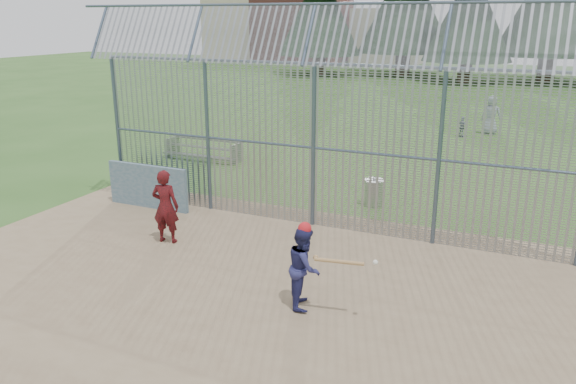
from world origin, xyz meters
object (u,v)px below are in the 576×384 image
at_px(batter, 304,267).
at_px(bleacher, 203,148).
at_px(dugout_wall, 148,186).
at_px(trash_can, 374,192).
at_px(onlooker, 165,206).

xyz_separation_m(batter, bleacher, (-7.66, 8.71, -0.36)).
xyz_separation_m(dugout_wall, batter, (6.02, -3.34, 0.15)).
relative_size(dugout_wall, trash_can, 3.05).
bearing_deg(bleacher, trash_can, -20.01).
bearing_deg(batter, bleacher, 22.03).
height_order(dugout_wall, trash_can, dugout_wall).
distance_m(dugout_wall, onlooker, 2.70).
bearing_deg(bleacher, batter, -48.66).
bearing_deg(onlooker, batter, 148.68).
bearing_deg(batter, trash_can, -15.21).
relative_size(dugout_wall, bleacher, 0.83).
bearing_deg(onlooker, trash_can, -139.64).
xyz_separation_m(dugout_wall, trash_can, (5.58, 2.74, -0.24)).
xyz_separation_m(onlooker, trash_can, (3.63, 4.59, -0.50)).
bearing_deg(onlooker, dugout_wall, -54.85).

